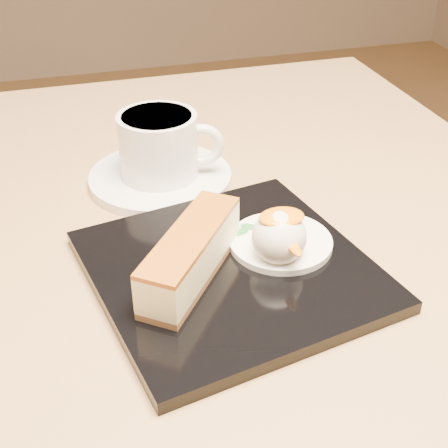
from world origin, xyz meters
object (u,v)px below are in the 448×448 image
object	(u,v)px
ice_cream_scoop	(279,237)
saucer	(160,178)
dessert_plate	(231,270)
coffee_cup	(160,144)
table	(166,345)
cheesecake	(191,255)

from	to	relation	value
ice_cream_scoop	saucer	xyz separation A→B (m)	(-0.06, 0.18, -0.03)
dessert_plate	coffee_cup	distance (m)	0.18
table	dessert_plate	world-z (taller)	dessert_plate
dessert_plate	saucer	world-z (taller)	dessert_plate
dessert_plate	cheesecake	bearing A→B (deg)	-171.87
table	dessert_plate	bearing A→B (deg)	-64.45
ice_cream_scoop	saucer	size ratio (longest dim) A/B	0.30
cheesecake	saucer	bearing A→B (deg)	34.41
dessert_plate	ice_cream_scoop	xyz separation A→B (m)	(0.04, -0.01, 0.03)
ice_cream_scoop	saucer	world-z (taller)	ice_cream_scoop
table	cheesecake	world-z (taller)	cheesecake
dessert_plate	ice_cream_scoop	distance (m)	0.05
table	cheesecake	distance (m)	0.21
table	ice_cream_scoop	size ratio (longest dim) A/B	17.49
dessert_plate	ice_cream_scoop	bearing A→B (deg)	-7.13
saucer	dessert_plate	bearing A→B (deg)	-82.04
table	ice_cream_scoop	distance (m)	0.23
cheesecake	ice_cream_scoop	size ratio (longest dim) A/B	2.70
cheesecake	coffee_cup	world-z (taller)	coffee_cup
dessert_plate	cheesecake	distance (m)	0.04
table	saucer	bearing A→B (deg)	76.69
dessert_plate	ice_cream_scoop	size ratio (longest dim) A/B	4.81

